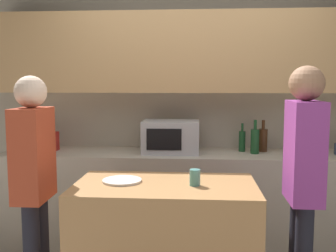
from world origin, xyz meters
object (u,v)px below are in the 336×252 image
microwave (171,137)px  toaster (43,141)px  bottle_1 (255,141)px  plate_on_island (122,181)px  bottle_2 (263,139)px  person_center (34,174)px  bottle_0 (242,141)px  cup_0 (195,177)px  person_left (303,173)px

microwave → toaster: (-1.23, 0.00, -0.06)m
bottle_1 → plate_on_island: bottle_1 is taller
toaster → bottle_1: bottle_1 is taller
bottle_2 → plate_on_island: 1.67m
microwave → person_center: 1.43m
microwave → bottle_0: size_ratio=1.93×
bottle_1 → plate_on_island: size_ratio=1.21×
cup_0 → person_center: bearing=179.0°
bottle_1 → person_left: (0.13, -1.16, -0.03)m
plate_on_island → person_center: person_center is taller
bottle_0 → bottle_1: 0.15m
bottle_2 → cup_0: size_ratio=2.87×
person_left → person_center: (-1.74, 0.00, -0.04)m
toaster → bottle_1: (2.00, -0.01, 0.03)m
bottle_0 → plate_on_island: bottle_0 is taller
toaster → cup_0: toaster is taller
bottle_0 → person_left: (0.24, -1.27, -0.02)m
person_left → person_center: person_left is taller
microwave → plate_on_island: size_ratio=2.00×
plate_on_island → person_center: 0.58m
microwave → bottle_2: (0.87, 0.12, -0.04)m
bottle_2 → person_center: person_center is taller
person_center → bottle_0: bearing=129.0°
microwave → bottle_2: same height
person_left → bottle_2: bearing=3.0°
plate_on_island → cup_0: cup_0 is taller
bottle_1 → person_center: person_center is taller
person_left → plate_on_island: bearing=88.8°
bottle_0 → person_left: bearing=-79.4°
toaster → bottle_2: 2.10m
toaster → cup_0: bearing=-38.9°
bottle_1 → plate_on_island: (-1.03, -1.11, -0.11)m
plate_on_island → person_center: (-0.58, -0.04, 0.04)m
toaster → plate_on_island: (0.98, -1.11, -0.08)m
microwave → toaster: microwave is taller
microwave → bottle_0: microwave is taller
plate_on_island → person_left: size_ratio=0.16×
toaster → person_left: person_left is taller
cup_0 → bottle_0: bearing=70.9°
bottle_0 → person_center: person_center is taller
toaster → person_left: (2.14, -1.16, -0.00)m
person_center → cup_0: bearing=88.1°
bottle_1 → microwave: bearing=179.6°
cup_0 → toaster: bearing=141.1°
toaster → plate_on_island: size_ratio=1.00×
cup_0 → microwave: bearing=101.1°
plate_on_island → person_center: bearing=-175.6°
bottle_0 → toaster: bearing=-176.9°
toaster → bottle_1: bearing=-0.2°
microwave → person_left: size_ratio=0.32×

